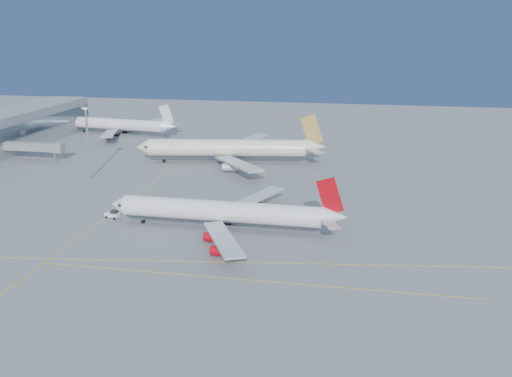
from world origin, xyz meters
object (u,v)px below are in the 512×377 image
airliner_third (121,125)px  light_mast (88,137)px  airliner_virgin (225,212)px  pushback_tug (113,214)px  airliner_etihad (231,148)px

airliner_third → light_mast: light_mast is taller
airliner_virgin → pushback_tug: (-31.09, 2.81, -3.50)m
airliner_third → airliner_etihad: bearing=-27.6°
pushback_tug → light_mast: bearing=135.9°
airliner_third → pushback_tug: (45.49, -109.65, -3.62)m
airliner_third → light_mast: (21.54, -73.69, 9.37)m
airliner_virgin → pushback_tug: 31.42m
airliner_virgin → airliner_third: (-76.59, 112.46, 0.12)m
airliner_etihad → pushback_tug: size_ratio=17.04×
airliner_etihad → pushback_tug: airliner_etihad is taller
airliner_etihad → light_mast: size_ratio=2.93×
light_mast → pushback_tug: bearing=-56.3°
airliner_third → pushback_tug: bearing=-59.7°
airliner_virgin → airliner_etihad: size_ratio=0.87×
airliner_third → light_mast: 77.34m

